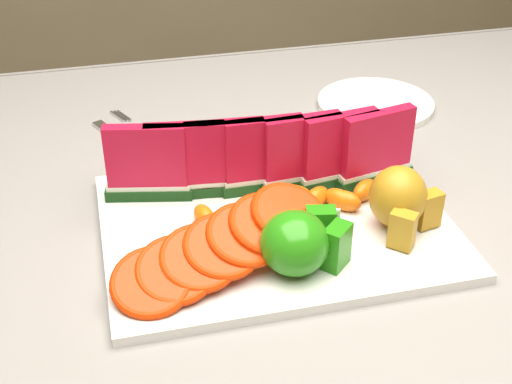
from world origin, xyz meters
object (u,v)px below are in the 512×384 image
at_px(side_plate, 375,104).
at_px(platter, 276,225).
at_px(apple_cluster, 300,242).
at_px(fork, 125,141).
at_px(pear_cluster, 400,199).

bearing_deg(side_plate, platter, -129.98).
height_order(platter, apple_cluster, apple_cluster).
distance_m(side_plate, fork, 0.39).
distance_m(platter, side_plate, 0.37).
relative_size(platter, pear_cluster, 4.05).
bearing_deg(fork, side_plate, 3.77).
height_order(platter, side_plate, platter).
bearing_deg(apple_cluster, side_plate, 57.63).
relative_size(side_plate, fork, 1.09).
height_order(platter, pear_cluster, pear_cluster).
xyz_separation_m(platter, fork, (-0.15, 0.25, -0.00)).
distance_m(pear_cluster, side_plate, 0.34).
height_order(platter, fork, platter).
distance_m(apple_cluster, fork, 0.38).
relative_size(platter, apple_cluster, 3.62).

